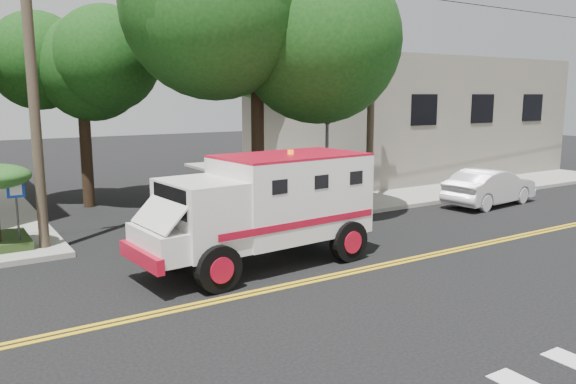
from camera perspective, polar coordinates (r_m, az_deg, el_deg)
ground at (r=13.80m, az=4.92°, el=-8.45°), size 100.00×100.00×0.00m
sidewalk_ne at (r=32.41m, az=9.48°, el=2.18°), size 17.00×17.00×0.15m
building_right at (r=33.53m, az=10.99°, el=7.67°), size 14.00×12.00×6.00m
utility_pole_left at (r=16.56m, az=-24.50°, el=9.59°), size 0.28×0.28×9.00m
utility_pole_right at (r=21.89m, az=8.46°, el=10.21°), size 0.28×0.28×9.00m
tree_main at (r=19.55m, az=-1.60°, el=18.31°), size 6.08×5.70×9.85m
tree_left at (r=22.84m, az=-19.42°, el=12.84°), size 4.48×4.20×7.70m
tree_right at (r=31.15m, az=0.36°, el=13.11°), size 4.80×4.50×8.20m
traffic_signal at (r=19.97m, az=3.97°, el=3.80°), size 0.15×0.18×3.60m
accessibility_sign at (r=16.92m, az=-25.84°, el=-1.21°), size 0.45×0.10×2.02m
armored_truck at (r=14.28m, az=-2.29°, el=-1.16°), size 6.32×2.91×2.80m
parked_sedan at (r=23.57m, az=19.83°, el=0.49°), size 4.55×2.00×1.45m
pedestrian_a at (r=24.04m, az=7.60°, el=1.92°), size 0.77×0.73×1.78m
pedestrian_b at (r=26.59m, az=10.76°, el=2.47°), size 0.89×0.74×1.67m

